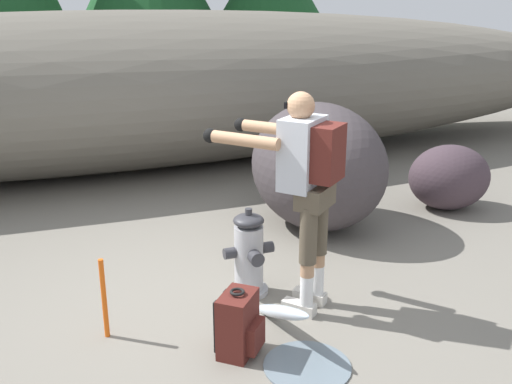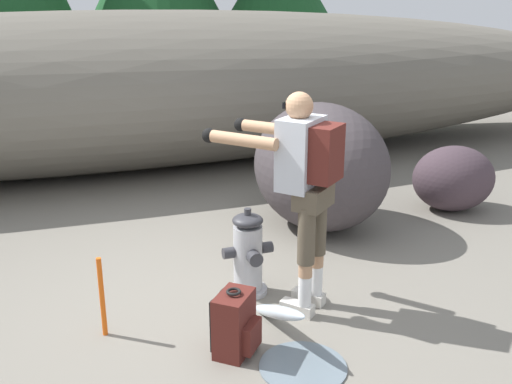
{
  "view_description": "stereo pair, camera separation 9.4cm",
  "coord_description": "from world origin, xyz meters",
  "px_view_note": "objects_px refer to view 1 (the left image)",
  "views": [
    {
      "loc": [
        -1.2,
        -3.94,
        2.3
      ],
      "look_at": [
        0.46,
        0.37,
        0.75
      ],
      "focal_mm": 41.05,
      "sensor_mm": 36.0,
      "label": 1
    },
    {
      "loc": [
        -1.12,
        -3.97,
        2.3
      ],
      "look_at": [
        0.46,
        0.37,
        0.75
      ],
      "focal_mm": 41.05,
      "sensor_mm": 36.0,
      "label": 2
    }
  ],
  "objects_px": {
    "fire_hydrant": "(249,255)",
    "spare_backpack": "(239,325)",
    "utility_worker": "(304,175)",
    "survey_stake": "(104,299)",
    "boulder_large": "(449,177)",
    "boulder_mid": "(318,166)"
  },
  "relations": [
    {
      "from": "utility_worker",
      "to": "boulder_large",
      "type": "relative_size",
      "value": 1.82
    },
    {
      "from": "utility_worker",
      "to": "survey_stake",
      "type": "distance_m",
      "value": 1.66
    },
    {
      "from": "fire_hydrant",
      "to": "utility_worker",
      "type": "bearing_deg",
      "value": -49.99
    },
    {
      "from": "fire_hydrant",
      "to": "boulder_large",
      "type": "bearing_deg",
      "value": 20.87
    },
    {
      "from": "utility_worker",
      "to": "boulder_large",
      "type": "height_order",
      "value": "utility_worker"
    },
    {
      "from": "spare_backpack",
      "to": "boulder_large",
      "type": "relative_size",
      "value": 0.51
    },
    {
      "from": "fire_hydrant",
      "to": "survey_stake",
      "type": "relative_size",
      "value": 1.21
    },
    {
      "from": "utility_worker",
      "to": "boulder_large",
      "type": "bearing_deg",
      "value": -100.1
    },
    {
      "from": "boulder_large",
      "to": "spare_backpack",
      "type": "bearing_deg",
      "value": -149.81
    },
    {
      "from": "fire_hydrant",
      "to": "boulder_large",
      "type": "xyz_separation_m",
      "value": [
        2.8,
        1.07,
        0.03
      ]
    },
    {
      "from": "utility_worker",
      "to": "spare_backpack",
      "type": "xyz_separation_m",
      "value": [
        -0.66,
        -0.42,
        -0.85
      ]
    },
    {
      "from": "boulder_large",
      "to": "survey_stake",
      "type": "xyz_separation_m",
      "value": [
        -3.97,
        -1.31,
        -0.07
      ]
    },
    {
      "from": "boulder_mid",
      "to": "spare_backpack",
      "type": "bearing_deg",
      "value": -129.01
    },
    {
      "from": "fire_hydrant",
      "to": "survey_stake",
      "type": "xyz_separation_m",
      "value": [
        -1.17,
        -0.24,
        -0.03
      ]
    },
    {
      "from": "spare_backpack",
      "to": "fire_hydrant",
      "type": "bearing_deg",
      "value": 106.4
    },
    {
      "from": "fire_hydrant",
      "to": "spare_backpack",
      "type": "height_order",
      "value": "fire_hydrant"
    },
    {
      "from": "fire_hydrant",
      "to": "utility_worker",
      "type": "height_order",
      "value": "utility_worker"
    },
    {
      "from": "spare_backpack",
      "to": "boulder_mid",
      "type": "xyz_separation_m",
      "value": [
        1.54,
        1.9,
        0.43
      ]
    },
    {
      "from": "boulder_mid",
      "to": "utility_worker",
      "type": "bearing_deg",
      "value": -120.74
    },
    {
      "from": "spare_backpack",
      "to": "survey_stake",
      "type": "distance_m",
      "value": 0.97
    },
    {
      "from": "fire_hydrant",
      "to": "boulder_mid",
      "type": "relative_size",
      "value": 0.46
    },
    {
      "from": "fire_hydrant",
      "to": "utility_worker",
      "type": "xyz_separation_m",
      "value": [
        0.3,
        -0.35,
        0.74
      ]
    }
  ]
}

